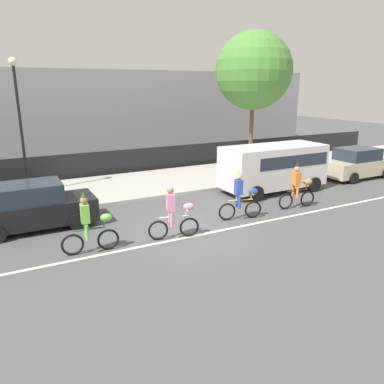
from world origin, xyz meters
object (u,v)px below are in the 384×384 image
Objects in this scene: parade_cyclist_cobalt at (241,198)px; parade_cyclist_lime at (90,226)px; parade_cyclist_pink at (174,214)px; parked_car_black at (34,207)px; parade_cyclist_orange at (298,188)px; parked_car_beige at (357,164)px; parked_van_white at (275,165)px; street_lamp_post at (18,107)px.

parade_cyclist_lime is at bearing -176.52° from parade_cyclist_cobalt.
parade_cyclist_pink is 5.05m from parked_car_black.
parade_cyclist_pink is 0.47× the size of parked_car_black.
parked_car_beige is at bearing 20.82° from parade_cyclist_orange.
parade_cyclist_lime is at bearing 176.28° from parade_cyclist_pink.
street_lamp_post is at bearing 156.49° from parked_van_white.
parade_cyclist_lime is 1.00× the size of parade_cyclist_cobalt.
parade_cyclist_orange is 0.33× the size of street_lamp_post.
parked_car_black is 5.52m from street_lamp_post.
parked_van_white is 0.85× the size of street_lamp_post.
parked_car_black is 1.00× the size of parked_car_beige.
parade_cyclist_lime is 9.78m from parked_van_white.
parade_cyclist_cobalt is (5.67, 0.35, 0.00)m from parade_cyclist_lime.
street_lamp_post is (-3.81, 7.61, 3.15)m from parade_cyclist_pink.
parade_cyclist_pink reaches higher than parked_car_black.
parade_cyclist_cobalt reaches higher than parked_car_black.
parade_cyclist_lime is at bearing -169.16° from parked_car_beige.
parked_van_white is 1.22× the size of parked_car_black.
parked_van_white is (0.82, 2.50, 0.44)m from parade_cyclist_orange.
parade_cyclist_cobalt is at bearing 9.84° from parade_cyclist_pink.
parade_cyclist_pink is at bearing -166.13° from parked_car_beige.
street_lamp_post is (-6.80, 7.09, 3.15)m from parade_cyclist_cobalt.
parade_cyclist_orange is at bearing -36.17° from street_lamp_post.
parade_cyclist_cobalt is 4.48m from parked_van_white.
parked_car_beige is at bearing -0.19° from parked_car_black.
parade_cyclist_cobalt is at bearing -179.10° from parade_cyclist_orange.
parade_cyclist_cobalt is 0.47× the size of parked_car_black.
parked_van_white is (6.65, 3.06, 0.44)m from parade_cyclist_pink.
parade_cyclist_lime is 15.36m from parked_car_beige.
parade_cyclist_cobalt is 10.32m from street_lamp_post.
parade_cyclist_orange is at bearing 5.53° from parade_cyclist_pink.
parade_cyclist_cobalt is 0.47× the size of parked_car_beige.
parade_cyclist_pink is 0.47× the size of parked_car_beige.
parade_cyclist_cobalt is at bearing -20.45° from parked_car_black.
parade_cyclist_orange is (2.84, 0.04, 0.00)m from parade_cyclist_cobalt.
parade_cyclist_cobalt is 7.43m from parked_car_black.
parked_van_white is 10.63m from parked_car_black.
parade_cyclist_orange is 0.47× the size of parked_car_beige.
parade_cyclist_pink is 7.34m from parked_van_white.
parade_cyclist_lime is 5.68m from parade_cyclist_cobalt.
parked_car_black is at bearing -92.04° from street_lamp_post.
parade_cyclist_pink is at bearing -155.29° from parked_van_white.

